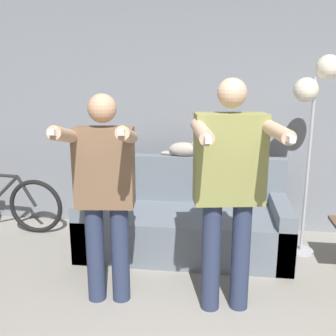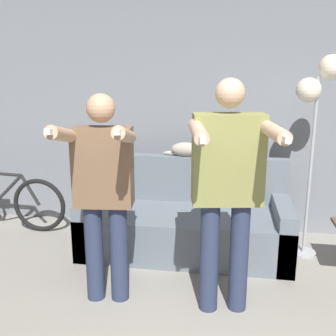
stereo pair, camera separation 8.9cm
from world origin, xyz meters
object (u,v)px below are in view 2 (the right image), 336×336
object	(u,v)px
person_left	(103,186)
cat	(187,149)
couch	(186,223)
bicycle	(2,202)
person_right	(227,182)
floor_lamp	(318,93)

from	to	relation	value
person_left	cat	distance (m)	1.40
couch	bicycle	distance (m)	2.13
couch	person_left	world-z (taller)	person_left
couch	person_right	world-z (taller)	person_right
couch	bicycle	size ratio (longest dim) A/B	1.35
person_right	person_left	bearing A→B (deg)	170.37
couch	floor_lamp	distance (m)	1.76
floor_lamp	couch	bearing A→B (deg)	-175.89
cat	person_left	bearing A→B (deg)	-109.88
floor_lamp	cat	bearing A→B (deg)	169.24
person_right	floor_lamp	world-z (taller)	floor_lamp
floor_lamp	bicycle	size ratio (longest dim) A/B	1.27
cat	bicycle	distance (m)	2.19
person_left	cat	world-z (taller)	person_left
cat	floor_lamp	world-z (taller)	floor_lamp
person_left	bicycle	xyz separation A→B (m)	(-1.61, 1.21, -0.61)
couch	bicycle	bearing A→B (deg)	174.33
person_left	person_right	distance (m)	0.91
couch	person_left	xyz separation A→B (m)	(-0.51, -1.00, 0.66)
floor_lamp	bicycle	distance (m)	3.54
couch	floor_lamp	bearing A→B (deg)	4.11
cat	person_right	bearing A→B (deg)	-71.73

